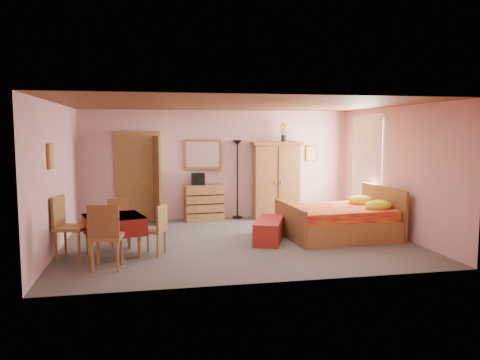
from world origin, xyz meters
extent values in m
plane|color=#615C56|center=(0.00, 0.00, 0.00)|extent=(6.50, 6.50, 0.00)
plane|color=brown|center=(0.00, 0.00, 2.60)|extent=(6.50, 6.50, 0.00)
cube|color=#D59A9B|center=(0.00, 2.50, 1.30)|extent=(6.50, 0.10, 2.60)
cube|color=#D59A9B|center=(0.00, -2.50, 1.30)|extent=(6.50, 0.10, 2.60)
cube|color=#D59A9B|center=(-3.25, 0.00, 1.30)|extent=(0.10, 5.00, 2.60)
cube|color=#D59A9B|center=(3.25, 0.00, 1.30)|extent=(0.10, 5.00, 2.60)
cube|color=#9E6B35|center=(-1.90, 2.47, 1.02)|extent=(1.06, 0.12, 2.15)
cube|color=white|center=(3.21, 1.20, 1.45)|extent=(0.08, 1.40, 1.95)
cube|color=orange|center=(-3.22, -0.60, 1.70)|extent=(0.04, 0.32, 0.42)
cube|color=#D8BF59|center=(2.35, 2.47, 1.55)|extent=(0.30, 0.04, 0.40)
cube|color=#9A6834|center=(-0.39, 2.24, 0.42)|extent=(0.93, 0.52, 0.85)
cube|color=silver|center=(-0.39, 2.45, 1.55)|extent=(0.90, 0.10, 0.71)
cube|color=black|center=(-0.52, 2.27, 0.99)|extent=(0.30, 0.23, 0.28)
cube|color=black|center=(0.44, 2.38, 0.94)|extent=(0.28, 0.28, 1.89)
cube|color=#A86A39|center=(1.35, 2.19, 0.93)|extent=(1.21, 0.66, 1.85)
cube|color=yellow|center=(1.54, 2.21, 2.07)|extent=(0.19, 0.19, 0.45)
cube|color=red|center=(2.03, 0.01, 0.49)|extent=(2.21, 1.78, 0.98)
cube|color=maroon|center=(0.61, -0.06, 0.21)|extent=(0.89, 1.33, 0.42)
cube|color=maroon|center=(-2.25, -0.60, 0.34)|extent=(1.14, 1.14, 0.68)
cube|color=#A96D39|center=(-2.30, -1.37, 0.51)|extent=(0.51, 0.51, 1.02)
cube|color=#A26937|center=(-2.19, 0.08, 0.43)|extent=(0.46, 0.46, 0.86)
cube|color=#A87A39|center=(-2.93, -0.60, 0.52)|extent=(0.56, 0.56, 1.03)
cube|color=#A07236|center=(-1.61, -0.67, 0.43)|extent=(0.52, 0.52, 0.86)
camera|label=1|loc=(-1.64, -8.64, 2.11)|focal=35.00mm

